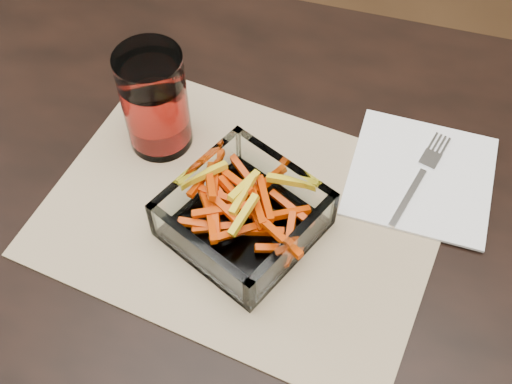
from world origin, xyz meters
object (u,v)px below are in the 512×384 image
dining_table (306,305)px  tumbler (155,104)px  glass_bowl (243,217)px  fork (421,175)px

dining_table → tumbler: size_ratio=11.39×
glass_bowl → fork: size_ratio=1.28×
glass_bowl → fork: (0.19, 0.13, -0.02)m
dining_table → fork: fork is taller
fork → glass_bowl: bearing=-129.9°
dining_table → glass_bowl: bearing=159.8°
tumbler → fork: size_ratio=0.89×
dining_table → glass_bowl: glass_bowl is taller
fork → tumbler: bearing=-159.5°
tumbler → fork: bearing=5.0°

